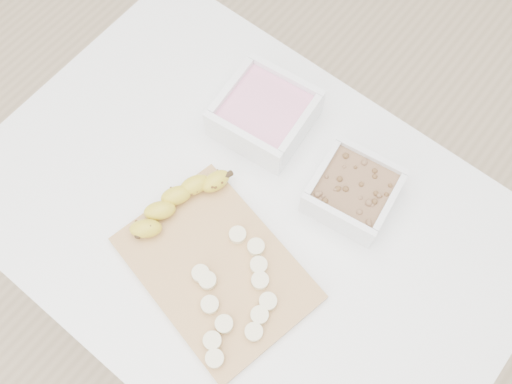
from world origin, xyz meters
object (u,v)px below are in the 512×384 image
Objects in this scene: bowl_granola at (353,191)px; cutting_board at (216,268)px; banana at (177,203)px; bowl_yogurt at (265,113)px; table at (247,233)px.

bowl_granola reaches higher than cutting_board.
banana reaches higher than cutting_board.
cutting_board is 1.65× the size of banana.
bowl_granola is at bearing -6.17° from bowl_yogurt.
banana is (-0.01, -0.24, -0.01)m from bowl_yogurt.
banana is (-0.13, 0.04, 0.02)m from cutting_board.
table is 0.15m from cutting_board.
banana is (-0.10, -0.07, 0.13)m from table.
bowl_yogurt is 0.24m from banana.
banana is at bearing -147.68° from table.
cutting_board is (0.12, -0.28, -0.03)m from bowl_yogurt.
bowl_yogurt is at bearing 112.30° from cutting_board.
cutting_board is at bearing -112.43° from bowl_granola.
table is at bearing 58.05° from banana.
bowl_yogurt reaches higher than table.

